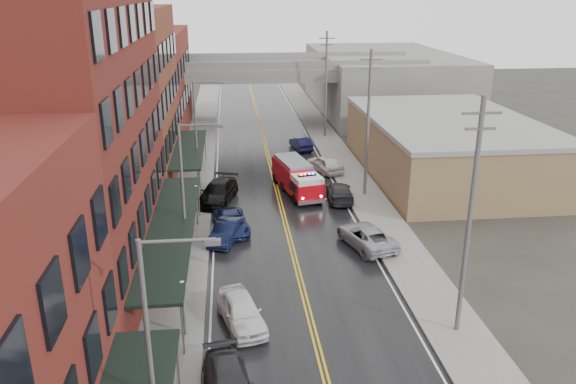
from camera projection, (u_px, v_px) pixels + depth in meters
road at (285, 222)px, 41.70m from camera, size 11.00×160.00×0.02m
sidewalk_left at (186, 225)px, 40.95m from camera, size 3.00×160.00×0.15m
sidewalk_right at (381, 217)px, 42.40m from camera, size 3.00×160.00×0.15m
curb_left at (209, 224)px, 41.11m from camera, size 0.30×160.00×0.15m
curb_right at (360, 218)px, 42.23m from camera, size 0.30×160.00×0.15m
brick_building_b at (57, 131)px, 30.77m from camera, size 9.00×20.00×18.00m
brick_building_c at (117, 99)px, 47.64m from camera, size 9.00×15.00×15.00m
brick_building_far at (146, 84)px, 64.52m from camera, size 9.00×20.00×12.00m
tan_building at (446, 148)px, 51.78m from camera, size 14.00×22.00×5.00m
right_far_block at (383, 81)px, 79.52m from camera, size 18.00×30.00×8.00m
awning_1 at (172, 227)px, 33.39m from camera, size 2.60×18.00×3.09m
awning_2 at (189, 149)px, 49.76m from camera, size 2.60×13.00×3.09m
globe_lamp_1 at (183, 296)px, 27.19m from camera, size 0.44×0.44×3.12m
globe_lamp_2 at (197, 196)px, 40.28m from camera, size 0.44×0.44×3.12m
street_lamp_0 at (156, 343)px, 18.72m from camera, size 2.64×0.22×9.00m
street_lamp_1 at (187, 186)px, 33.67m from camera, size 2.64×0.22×9.00m
street_lamp_2 at (198, 125)px, 48.63m from camera, size 2.64×0.22×9.00m
utility_pole_0 at (470, 216)px, 26.24m from camera, size 1.80×0.24×12.00m
utility_pole_1 at (368, 122)px, 44.94m from camera, size 1.80×0.24×12.00m
utility_pole_2 at (326, 83)px, 63.64m from camera, size 1.80×0.24×12.00m
overpass at (259, 78)px, 69.58m from camera, size 40.00×10.00×7.50m
fire_truck at (297, 177)px, 47.19m from camera, size 4.06×7.55×2.64m
parked_car_left_3 at (229, 384)px, 23.56m from camera, size 2.64×4.89×1.35m
parked_car_left_4 at (241, 311)px, 28.73m from camera, size 2.92×4.94×1.58m
parked_car_left_5 at (226, 231)px, 38.41m from camera, size 2.74×4.50×1.40m
parked_car_left_6 at (231, 222)px, 39.96m from camera, size 2.83×5.05×1.33m
parked_car_left_7 at (218, 192)px, 45.41m from camera, size 3.85×6.15×1.66m
parked_car_right_0 at (366, 236)px, 37.57m from camera, size 3.80×5.76×1.47m
parked_car_right_1 at (340, 192)px, 45.87m from camera, size 2.39×4.99×1.40m
parked_car_right_2 at (325, 164)px, 52.95m from camera, size 3.35×5.07×1.60m
parked_car_right_3 at (301, 143)px, 60.39m from camera, size 2.24×4.38×1.38m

